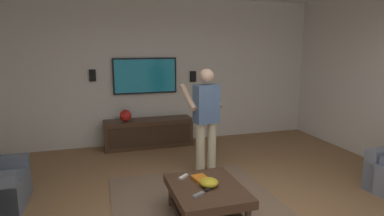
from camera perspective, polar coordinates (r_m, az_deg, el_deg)
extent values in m
cube|color=silver|center=(6.73, -5.05, 6.29)|extent=(0.10, 6.62, 2.89)
cube|color=#7A604C|center=(4.22, 1.56, -17.17)|extent=(2.56, 2.09, 0.01)
cube|color=#422B1C|center=(3.89, 2.55, -14.03)|extent=(1.00, 0.80, 0.10)
cylinder|color=#422B1C|center=(4.44, 4.68, -13.62)|extent=(0.07, 0.07, 0.30)
cylinder|color=#422B1C|center=(4.26, -3.62, -14.69)|extent=(0.07, 0.07, 0.30)
cube|color=#382417|center=(4.01, 2.52, -17.27)|extent=(0.88, 0.68, 0.03)
cube|color=#422B1C|center=(6.54, -7.53, -4.31)|extent=(0.44, 1.70, 0.55)
cube|color=#352216|center=(6.33, -7.19, -4.83)|extent=(0.01, 1.56, 0.39)
cube|color=black|center=(6.58, -8.12, 5.54)|extent=(0.05, 1.25, 0.70)
cube|color=#1D92B5|center=(6.55, -8.09, 5.52)|extent=(0.01, 1.19, 0.64)
cylinder|color=#C6B793|center=(5.18, 3.41, -6.83)|extent=(0.14, 0.14, 0.82)
cylinder|color=#C6B793|center=(5.09, 1.44, -7.14)|extent=(0.14, 0.14, 0.82)
cube|color=slate|center=(4.96, 2.50, 0.72)|extent=(0.27, 0.39, 0.58)
sphere|color=tan|center=(4.90, 2.54, 5.55)|extent=(0.22, 0.22, 0.22)
cylinder|color=tan|center=(5.21, 3.69, 2.21)|extent=(0.49, 0.17, 0.37)
cylinder|color=tan|center=(5.01, -0.69, 1.87)|extent=(0.49, 0.17, 0.37)
cube|color=white|center=(5.29, 0.53, 1.28)|extent=(0.05, 0.06, 0.16)
ellipsoid|color=gold|center=(3.85, 2.96, -12.75)|extent=(0.21, 0.21, 0.10)
cube|color=white|center=(4.09, -1.45, -11.78)|extent=(0.13, 0.14, 0.02)
cube|color=black|center=(3.79, 3.02, -13.71)|extent=(0.14, 0.14, 0.02)
cube|color=slate|center=(3.65, 1.11, -14.75)|extent=(0.11, 0.15, 0.02)
cube|color=orange|center=(4.02, 1.51, -12.12)|extent=(0.24, 0.19, 0.04)
sphere|color=red|center=(6.37, -11.44, -1.30)|extent=(0.22, 0.22, 0.22)
cube|color=black|center=(6.81, 0.16, 5.48)|extent=(0.06, 0.12, 0.22)
cube|color=black|center=(6.51, -16.85, 5.44)|extent=(0.06, 0.12, 0.22)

